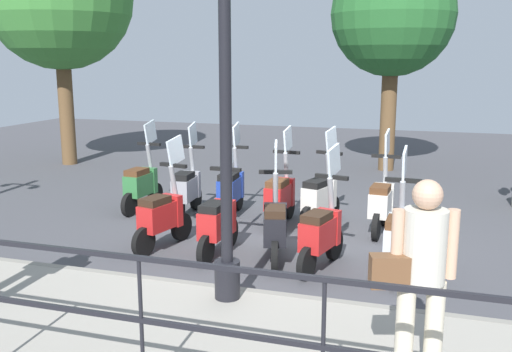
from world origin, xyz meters
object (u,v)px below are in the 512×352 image
at_px(tree_distant, 393,16).
at_px(scooter_far_2, 280,195).
at_px(scooter_near_1, 321,232).
at_px(scooter_near_4, 162,215).
at_px(scooter_far_5, 142,183).
at_px(lamp_post_near, 226,122).
at_px(scooter_near_2, 275,225).
at_px(scooter_far_3, 231,188).
at_px(scooter_far_1, 320,196).
at_px(scooter_far_0, 381,202).
at_px(pedestrian_with_bag, 420,268).
at_px(scooter_near_3, 218,221).
at_px(scooter_far_4, 187,188).
at_px(scooter_near_0, 398,238).

bearing_deg(tree_distant, scooter_far_2, 166.87).
xyz_separation_m(scooter_near_1, scooter_near_4, (0.14, 2.24, 0.00)).
distance_m(scooter_near_4, scooter_far_5, 2.12).
relative_size(lamp_post_near, scooter_near_2, 2.69).
xyz_separation_m(scooter_far_3, scooter_far_5, (-0.12, 1.59, 0.00)).
bearing_deg(scooter_far_1, tree_distant, 10.03).
height_order(scooter_near_1, scooter_far_0, same).
xyz_separation_m(pedestrian_with_bag, scooter_near_2, (2.66, 1.84, -0.60)).
bearing_deg(scooter_near_1, pedestrian_with_bag, -140.96).
xyz_separation_m(scooter_near_3, scooter_far_4, (1.70, 1.21, 0.00)).
xyz_separation_m(scooter_near_2, scooter_far_5, (1.76, 2.87, 0.00)).
height_order(scooter_far_0, scooter_far_4, same).
relative_size(scooter_near_1, scooter_far_5, 1.00).
relative_size(scooter_far_3, scooter_far_4, 1.00).
xyz_separation_m(tree_distant, scooter_near_4, (-6.77, 2.47, -3.06)).
bearing_deg(pedestrian_with_bag, scooter_near_0, -10.69).
bearing_deg(lamp_post_near, scooter_near_0, -46.45).
distance_m(scooter_near_0, scooter_far_1, 2.22).
height_order(scooter_near_0, scooter_far_4, same).
bearing_deg(scooter_near_2, scooter_near_3, 76.99).
relative_size(scooter_near_1, scooter_far_2, 1.00).
xyz_separation_m(pedestrian_with_bag, scooter_far_4, (4.34, 3.82, -0.60)).
bearing_deg(scooter_far_4, scooter_far_1, -91.58).
bearing_deg(pedestrian_with_bag, scooter_far_5, 29.77).
relative_size(scooter_near_1, scooter_near_3, 1.00).
height_order(tree_distant, scooter_far_4, tree_distant).
bearing_deg(scooter_far_5, scooter_near_1, -114.19).
xyz_separation_m(scooter_far_4, scooter_far_5, (0.08, 0.88, 0.00)).
relative_size(tree_distant, scooter_far_0, 3.23).
bearing_deg(scooter_near_0, scooter_far_3, 57.69).
bearing_deg(scooter_far_3, scooter_far_4, 102.43).
bearing_deg(scooter_near_3, scooter_far_5, 51.91).
xyz_separation_m(scooter_near_2, scooter_near_4, (0.04, 1.62, 0.00)).
bearing_deg(scooter_far_2, lamp_post_near, -170.08).
bearing_deg(lamp_post_near, scooter_far_2, 5.15).
bearing_deg(scooter_far_3, scooter_far_5, 91.06).
xyz_separation_m(scooter_near_0, scooter_far_0, (1.73, 0.36, 0.00)).
bearing_deg(scooter_near_2, scooter_far_1, -22.76).
relative_size(scooter_near_3, scooter_far_5, 1.00).
distance_m(scooter_far_0, scooter_far_5, 4.06).
xyz_separation_m(scooter_far_1, scooter_far_5, (0.01, 3.11, 0.00)).
height_order(lamp_post_near, scooter_near_2, lamp_post_near).
bearing_deg(scooter_near_3, scooter_far_0, -46.92).
distance_m(scooter_near_1, scooter_near_2, 0.63).
distance_m(scooter_near_0, scooter_far_3, 3.42).
bearing_deg(pedestrian_with_bag, scooter_far_3, 17.44).
bearing_deg(pedestrian_with_bag, scooter_far_4, 24.38).
bearing_deg(lamp_post_near, scooter_far_4, 30.34).
relative_size(scooter_near_3, scooter_far_3, 1.00).
xyz_separation_m(lamp_post_near, pedestrian_with_bag, (-1.07, -1.91, -0.90)).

